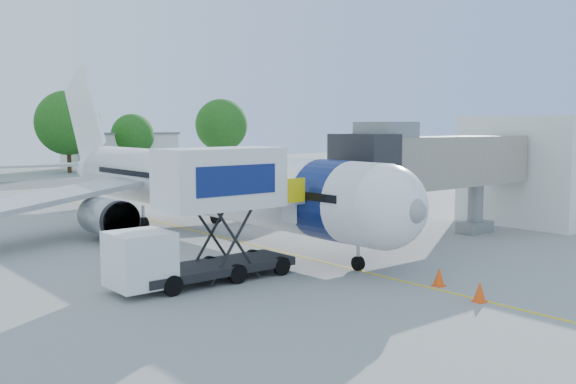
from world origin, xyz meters
TOP-DOWN VIEW (x-y plane):
  - ground at (0.00, 0.00)m, footprint 160.00×160.00m
  - guidance_line at (0.00, 0.00)m, footprint 0.15×70.00m
  - taxiway_strip at (0.00, 42.00)m, footprint 120.00×10.00m
  - aircraft at (0.00, 4.12)m, footprint 34.17×37.73m
  - jet_bridge at (7.99, -7.00)m, footprint 13.90×3.20m
  - terminal_stub at (18.50, -7.00)m, footprint 5.00×8.00m
  - catering_hiloader at (-6.27, -7.00)m, footprint 8.50×2.44m
  - ground_tug at (-2.55, -17.22)m, footprint 3.97×2.97m
  - safety_cone_a at (0.51, -13.52)m, footprint 0.48×0.48m
  - safety_cone_b at (-0.24, -15.91)m, footprint 0.48×0.48m
  - outbuilding_right at (22.00, 62.00)m, footprint 16.40×7.40m
  - tree_e at (11.90, 56.20)m, footprint 8.66×8.66m
  - tree_f at (22.64, 59.18)m, footprint 6.33×6.33m
  - tree_g at (36.55, 56.32)m, footprint 8.27×8.27m

SIDE VIEW (x-z plane):
  - ground at x=0.00m, z-range 0.00..0.00m
  - taxiway_strip at x=0.00m, z-range 0.00..0.01m
  - guidance_line at x=0.00m, z-range 0.00..0.01m
  - safety_cone_b at x=-0.24m, z-range -0.02..0.75m
  - safety_cone_a at x=0.51m, z-range -0.02..0.75m
  - ground_tug at x=-2.55m, z-range 0.04..1.46m
  - outbuilding_right at x=22.00m, z-range 0.01..5.31m
  - catering_hiloader at x=-6.27m, z-range 0.01..5.51m
  - aircraft at x=0.00m, z-range -2.73..8.62m
  - terminal_stub at x=18.50m, z-range 0.00..7.00m
  - jet_bridge at x=7.99m, z-range 1.04..7.64m
  - tree_f at x=22.64m, z-range 0.86..8.93m
  - tree_g at x=36.55m, z-range 1.13..11.66m
  - tree_e at x=11.90m, z-range 1.18..12.22m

